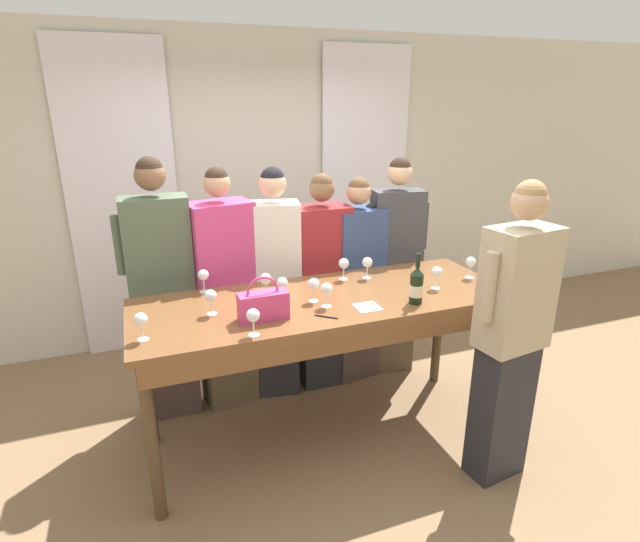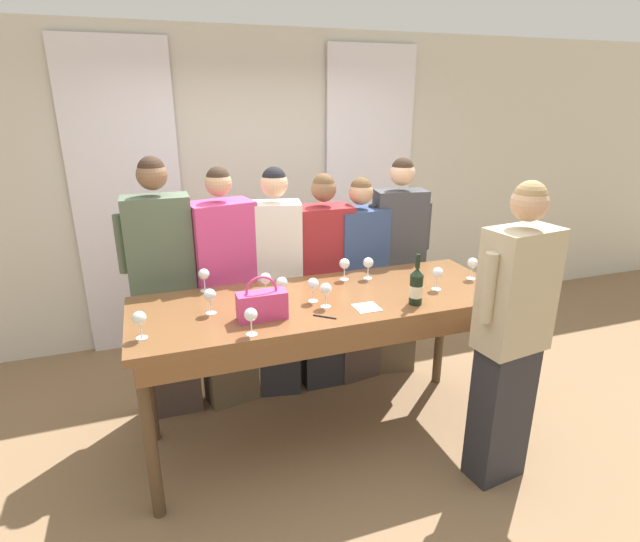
# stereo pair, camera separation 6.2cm
# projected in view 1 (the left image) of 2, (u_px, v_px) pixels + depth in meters

# --- Properties ---
(ground_plane) EXTENTS (18.00, 18.00, 0.00)m
(ground_plane) POSITION_uv_depth(u_px,v_px,m) (324.00, 435.00, 3.47)
(ground_plane) COLOR #846647
(wall_back) EXTENTS (12.00, 0.06, 2.80)m
(wall_back) POSITION_uv_depth(u_px,v_px,m) (252.00, 189.00, 4.69)
(wall_back) COLOR beige
(wall_back) RESTS_ON ground_plane
(curtain_panel_left) EXTENTS (0.90, 0.03, 2.69)m
(curtain_panel_left) POSITION_uv_depth(u_px,v_px,m) (124.00, 205.00, 4.28)
(curtain_panel_left) COLOR white
(curtain_panel_left) RESTS_ON ground_plane
(curtain_panel_right) EXTENTS (0.90, 0.03, 2.69)m
(curtain_panel_right) POSITION_uv_depth(u_px,v_px,m) (364.00, 189.00, 5.03)
(curtain_panel_right) COLOR white
(curtain_panel_right) RESTS_ON ground_plane
(tasting_bar) EXTENTS (2.37, 0.85, 1.03)m
(tasting_bar) POSITION_uv_depth(u_px,v_px,m) (326.00, 316.00, 3.14)
(tasting_bar) COLOR brown
(tasting_bar) RESTS_ON ground_plane
(wine_bottle) EXTENTS (0.08, 0.08, 0.32)m
(wine_bottle) POSITION_uv_depth(u_px,v_px,m) (416.00, 286.00, 3.01)
(wine_bottle) COLOR black
(wine_bottle) RESTS_ON tasting_bar
(handbag) EXTENTS (0.28, 0.11, 0.26)m
(handbag) POSITION_uv_depth(u_px,v_px,m) (263.00, 305.00, 2.80)
(handbag) COLOR #C63870
(handbag) RESTS_ON tasting_bar
(wine_glass_front_left) EXTENTS (0.07, 0.07, 0.15)m
(wine_glass_front_left) POSITION_uv_depth(u_px,v_px,m) (471.00, 263.00, 3.43)
(wine_glass_front_left) COLOR white
(wine_glass_front_left) RESTS_ON tasting_bar
(wine_glass_front_mid) EXTENTS (0.07, 0.07, 0.15)m
(wine_glass_front_mid) POSITION_uv_depth(u_px,v_px,m) (211.00, 297.00, 2.85)
(wine_glass_front_mid) COLOR white
(wine_glass_front_mid) RESTS_ON tasting_bar
(wine_glass_front_right) EXTENTS (0.07, 0.07, 0.15)m
(wine_glass_front_right) POSITION_uv_depth(u_px,v_px,m) (367.00, 263.00, 3.43)
(wine_glass_front_right) COLOR white
(wine_glass_front_right) RESTS_ON tasting_bar
(wine_glass_center_left) EXTENTS (0.07, 0.07, 0.15)m
(wine_glass_center_left) POSITION_uv_depth(u_px,v_px,m) (253.00, 316.00, 2.60)
(wine_glass_center_left) COLOR white
(wine_glass_center_left) RESTS_ON tasting_bar
(wine_glass_center_mid) EXTENTS (0.07, 0.07, 0.15)m
(wine_glass_center_mid) POSITION_uv_depth(u_px,v_px,m) (327.00, 290.00, 2.95)
(wine_glass_center_mid) COLOR white
(wine_glass_center_mid) RESTS_ON tasting_bar
(wine_glass_center_right) EXTENTS (0.07, 0.07, 0.15)m
(wine_glass_center_right) POSITION_uv_depth(u_px,v_px,m) (314.00, 285.00, 3.03)
(wine_glass_center_right) COLOR white
(wine_glass_center_right) RESTS_ON tasting_bar
(wine_glass_back_left) EXTENTS (0.07, 0.07, 0.15)m
(wine_glass_back_left) POSITION_uv_depth(u_px,v_px,m) (265.00, 280.00, 3.11)
(wine_glass_back_left) COLOR white
(wine_glass_back_left) RESTS_ON tasting_bar
(wine_glass_back_mid) EXTENTS (0.07, 0.07, 0.15)m
(wine_glass_back_mid) POSITION_uv_depth(u_px,v_px,m) (141.00, 320.00, 2.55)
(wine_glass_back_mid) COLOR white
(wine_glass_back_mid) RESTS_ON tasting_bar
(wine_glass_back_right) EXTENTS (0.07, 0.07, 0.15)m
(wine_glass_back_right) POSITION_uv_depth(u_px,v_px,m) (344.00, 264.00, 3.40)
(wine_glass_back_right) COLOR white
(wine_glass_back_right) RESTS_ON tasting_bar
(wine_glass_near_host) EXTENTS (0.07, 0.07, 0.15)m
(wine_glass_near_host) POSITION_uv_depth(u_px,v_px,m) (203.00, 276.00, 3.18)
(wine_glass_near_host) COLOR white
(wine_glass_near_host) RESTS_ON tasting_bar
(wine_glass_by_bottle) EXTENTS (0.07, 0.07, 0.15)m
(wine_glass_by_bottle) POSITION_uv_depth(u_px,v_px,m) (282.00, 284.00, 3.05)
(wine_glass_by_bottle) COLOR white
(wine_glass_by_bottle) RESTS_ON tasting_bar
(wine_glass_by_handbag) EXTENTS (0.07, 0.07, 0.15)m
(wine_glass_by_handbag) POSITION_uv_depth(u_px,v_px,m) (437.00, 273.00, 3.24)
(wine_glass_by_handbag) COLOR white
(wine_glass_by_handbag) RESTS_ON tasting_bar
(napkin) EXTENTS (0.14, 0.14, 0.00)m
(napkin) POSITION_uv_depth(u_px,v_px,m) (367.00, 307.00, 2.98)
(napkin) COLOR white
(napkin) RESTS_ON tasting_bar
(pen) EXTENTS (0.11, 0.10, 0.01)m
(pen) POSITION_uv_depth(u_px,v_px,m) (326.00, 317.00, 2.85)
(pen) COLOR black
(pen) RESTS_ON tasting_bar
(guest_olive_jacket) EXTENTS (0.54, 0.24, 1.87)m
(guest_olive_jacket) POSITION_uv_depth(u_px,v_px,m) (163.00, 292.00, 3.42)
(guest_olive_jacket) COLOR #473833
(guest_olive_jacket) RESTS_ON ground_plane
(guest_pink_top) EXTENTS (0.55, 0.35, 1.79)m
(guest_pink_top) POSITION_uv_depth(u_px,v_px,m) (224.00, 292.00, 3.58)
(guest_pink_top) COLOR brown
(guest_pink_top) RESTS_ON ground_plane
(guest_cream_sweater) EXTENTS (0.48, 0.31, 1.77)m
(guest_cream_sweater) POSITION_uv_depth(u_px,v_px,m) (276.00, 283.00, 3.70)
(guest_cream_sweater) COLOR #28282D
(guest_cream_sweater) RESTS_ON ground_plane
(guest_striped_shirt) EXTENTS (0.52, 0.27, 1.70)m
(guest_striped_shirt) POSITION_uv_depth(u_px,v_px,m) (322.00, 284.00, 3.84)
(guest_striped_shirt) COLOR #28282D
(guest_striped_shirt) RESTS_ON ground_plane
(guest_navy_coat) EXTENTS (0.52, 0.30, 1.66)m
(guest_navy_coat) POSITION_uv_depth(u_px,v_px,m) (357.00, 281.00, 3.95)
(guest_navy_coat) COLOR #473833
(guest_navy_coat) RESTS_ON ground_plane
(guest_beige_cap) EXTENTS (0.51, 0.27, 1.79)m
(guest_beige_cap) POSITION_uv_depth(u_px,v_px,m) (395.00, 266.00, 4.03)
(guest_beige_cap) COLOR brown
(guest_beige_cap) RESTS_ON ground_plane
(host_pouring) EXTENTS (0.51, 0.29, 1.82)m
(host_pouring) POSITION_uv_depth(u_px,v_px,m) (511.00, 336.00, 2.83)
(host_pouring) COLOR #28282D
(host_pouring) RESTS_ON ground_plane
(potted_plant) EXTENTS (0.29, 0.29, 0.57)m
(potted_plant) POSITION_uv_depth(u_px,v_px,m) (406.00, 291.00, 5.29)
(potted_plant) COLOR #4C4C51
(potted_plant) RESTS_ON ground_plane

